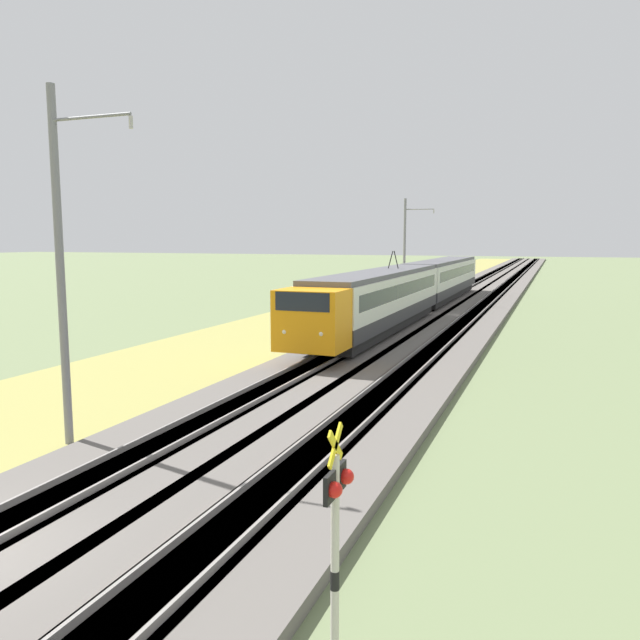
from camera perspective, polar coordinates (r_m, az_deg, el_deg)
ballast_main at (r=57.93m, az=11.41°, el=1.90°), size 240.00×4.40×0.30m
ballast_adjacent at (r=57.41m, az=15.35°, el=1.73°), size 240.00×4.40×0.30m
track_main at (r=57.93m, az=11.41°, el=1.91°), size 240.00×1.57×0.45m
track_adjacent at (r=57.41m, az=15.35°, el=1.74°), size 240.00×1.57×0.45m
grass_verge at (r=59.06m, az=6.24°, el=2.02°), size 240.00×10.59×0.12m
passenger_train at (r=45.75m, az=8.92°, el=3.17°), size 43.19×2.93×4.87m
crossing_signal_far at (r=8.18m, az=1.49°, el=-18.46°), size 0.70×0.23×3.35m
catenary_mast_near at (r=17.61m, az=-22.54°, el=4.53°), size 0.22×2.56×9.48m
catenary_mast_mid at (r=53.04m, az=7.78°, el=6.30°), size 0.22×2.56×8.92m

